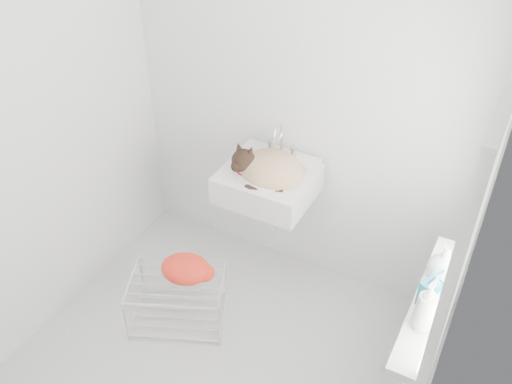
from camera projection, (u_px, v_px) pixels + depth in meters
The scene contains 15 objects.
floor at pixel (220, 363), 3.19m from camera, with size 2.20×2.00×0.02m, color #B9BABA.
back_wall at pixel (303, 95), 3.15m from camera, with size 2.20×0.02×2.50m, color silver.
right_wall at pixel (466, 270), 2.03m from camera, with size 0.02×2.00×2.50m, color silver.
left_wall at pixel (28, 127), 2.86m from camera, with size 0.02×2.00×2.50m, color silver.
window_glass at pixel (478, 217), 2.11m from camera, with size 0.01×0.80×1.00m, color white.
window_frame at pixel (474, 216), 2.12m from camera, with size 0.04×0.90×1.10m, color white.
windowsill at pixel (433, 303), 2.45m from camera, with size 0.16×0.88×0.04m, color white.
sink at pixel (268, 172), 3.24m from camera, with size 0.53×0.46×0.21m, color white.
faucet at pixel (282, 137), 3.28m from camera, with size 0.19×0.13×0.19m, color silver, non-canonical shape.
cat at pixel (269, 169), 3.20m from camera, with size 0.42×0.35×0.26m.
wire_rack at pixel (178, 301), 3.37m from camera, with size 0.54×0.38×0.33m, color silver.
towel at pixel (186, 272), 3.27m from camera, with size 0.29×0.21×0.12m, color #D03500.
bottle_a at pixel (421, 326), 2.32m from camera, with size 0.08×0.08×0.21m, color silver.
bottle_b at pixel (429, 306), 2.41m from camera, with size 0.09×0.09×0.20m, color teal.
bottle_c at pixel (440, 277), 2.55m from camera, with size 0.14×0.14×0.18m, color white.
Camera 1 is at (1.11, -1.65, 2.68)m, focal length 39.04 mm.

